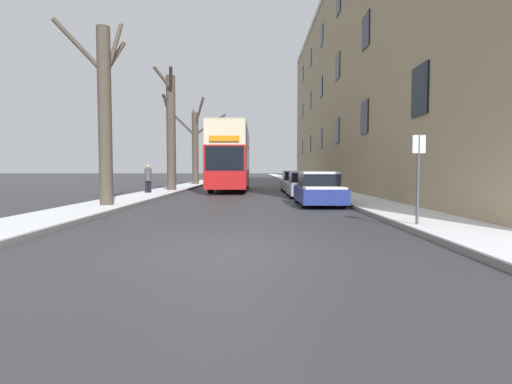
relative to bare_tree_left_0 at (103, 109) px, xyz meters
name	(u,v)px	position (x,y,z in m)	size (l,w,h in m)	color
ground_plane	(221,251)	(5.18, -8.08, -3.82)	(320.00, 320.00, 0.00)	#38383D
sidewalk_left	(214,179)	(-0.24, 44.92, -3.74)	(2.23, 130.00, 0.16)	slate
sidewalk_right	(286,179)	(10.60, 44.92, -3.74)	(2.23, 130.00, 0.16)	slate
terrace_facade_right	(382,82)	(16.21, 17.35, 4.77)	(9.10, 49.87, 17.18)	tan
bare_tree_left_0	(103,109)	(0.00, 0.00, 0.00)	(2.03, 2.98, 7.66)	#4C4238
bare_tree_left_1	(169,130)	(0.11, 11.36, 0.31)	(1.56, 2.95, 8.24)	#4C4238
bare_tree_left_2	(194,144)	(0.06, 22.56, 0.12)	(5.38, 3.47, 8.14)	#4C4238
double_decker_bus	(229,155)	(3.95, 13.63, -1.25)	(2.54, 11.40, 4.55)	red
parked_car_0	(317,190)	(8.44, 1.37, -3.17)	(1.76, 3.91, 1.43)	navy
parked_car_1	(302,185)	(8.44, 6.35, -3.17)	(1.78, 3.91, 1.40)	#9EA3AD
parked_car_2	(292,182)	(8.44, 12.05, -3.17)	(1.69, 4.29, 1.43)	silver
pedestrian_left_sidewalk	(146,178)	(-0.57, 8.07, -2.82)	(0.40, 0.40, 1.82)	black
street_sign_post	(416,175)	(9.78, -5.61, -2.45)	(0.32, 0.07, 2.39)	#4C4F54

